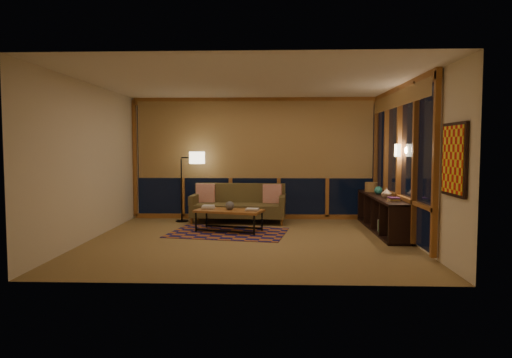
{
  "coord_description": "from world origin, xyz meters",
  "views": [
    {
      "loc": [
        0.42,
        -7.74,
        1.61
      ],
      "look_at": [
        0.12,
        0.11,
        1.06
      ],
      "focal_mm": 32.0,
      "sensor_mm": 36.0,
      "label": 1
    }
  ],
  "objects_px": {
    "coffee_table": "(229,221)",
    "bookshelf": "(381,214)",
    "sofa": "(238,204)",
    "floor_lamp": "(181,186)"
  },
  "relations": [
    {
      "from": "coffee_table",
      "to": "bookshelf",
      "type": "height_order",
      "value": "bookshelf"
    },
    {
      "from": "sofa",
      "to": "floor_lamp",
      "type": "bearing_deg",
      "value": 178.06
    },
    {
      "from": "sofa",
      "to": "bookshelf",
      "type": "distance_m",
      "value": 2.95
    },
    {
      "from": "floor_lamp",
      "to": "bookshelf",
      "type": "xyz_separation_m",
      "value": [
        4.05,
        -0.99,
        -0.42
      ]
    },
    {
      "from": "sofa",
      "to": "floor_lamp",
      "type": "relative_size",
      "value": 1.3
    },
    {
      "from": "coffee_table",
      "to": "bookshelf",
      "type": "bearing_deg",
      "value": 19.5
    },
    {
      "from": "coffee_table",
      "to": "bookshelf",
      "type": "relative_size",
      "value": 0.47
    },
    {
      "from": "coffee_table",
      "to": "bookshelf",
      "type": "xyz_separation_m",
      "value": [
        2.91,
        0.19,
        0.13
      ]
    },
    {
      "from": "sofa",
      "to": "coffee_table",
      "type": "xyz_separation_m",
      "value": [
        -0.09,
        -1.07,
        -0.19
      ]
    },
    {
      "from": "sofa",
      "to": "bookshelf",
      "type": "xyz_separation_m",
      "value": [
        2.81,
        -0.88,
        -0.07
      ]
    }
  ]
}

